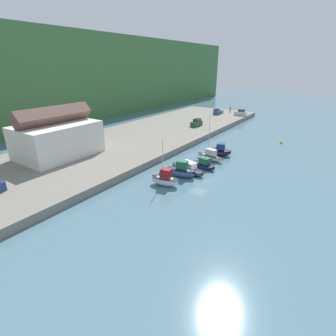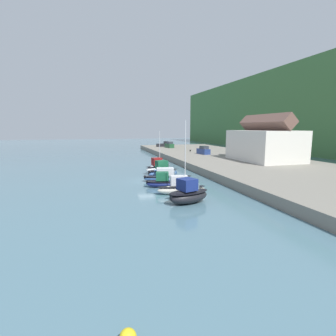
{
  "view_description": "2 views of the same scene",
  "coord_description": "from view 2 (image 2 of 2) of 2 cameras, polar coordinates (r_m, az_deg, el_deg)",
  "views": [
    {
      "loc": [
        -37.07,
        -18.89,
        18.36
      ],
      "look_at": [
        -2.8,
        4.54,
        1.83
      ],
      "focal_mm": 28.0,
      "sensor_mm": 36.0,
      "label": 1
    },
    {
      "loc": [
        39.6,
        -7.64,
        8.24
      ],
      "look_at": [
        -3.86,
        4.62,
        1.28
      ],
      "focal_mm": 28.0,
      "sensor_mm": 36.0,
      "label": 2
    }
  ],
  "objects": [
    {
      "name": "moored_boat_5",
      "position": [
        29.03,
        4.46,
        -5.67
      ],
      "size": [
        3.93,
        5.5,
        2.76
      ],
      "rotation": [
        0.0,
        0.0,
        0.33
      ],
      "color": "black",
      "rests_on": "ground_plane"
    },
    {
      "name": "ground_plane",
      "position": [
        41.17,
        -4.74,
        -2.81
      ],
      "size": [
        320.0,
        320.0,
        0.0
      ],
      "primitive_type": "plane",
      "color": "slate"
    },
    {
      "name": "dog_on_quay",
      "position": [
        75.73,
        4.87,
        3.85
      ],
      "size": [
        0.88,
        0.41,
        0.68
      ],
      "rotation": [
        0.0,
        0.0,
        4.85
      ],
      "color": "black",
      "rests_on": "quay_promenade"
    },
    {
      "name": "parked_car_0",
      "position": [
        69.89,
        7.73,
        3.77
      ],
      "size": [
        4.4,
        2.35,
        2.16
      ],
      "rotation": [
        0.0,
        0.0,
        1.71
      ],
      "color": "navy",
      "rests_on": "quay_promenade"
    },
    {
      "name": "quay_promenade",
      "position": [
        51.1,
        22.39,
        -0.43
      ],
      "size": [
        127.89,
        27.19,
        1.33
      ],
      "color": "gray",
      "rests_on": "ground_plane"
    },
    {
      "name": "moored_boat_2",
      "position": [
        40.52,
        -0.21,
        -1.89
      ],
      "size": [
        3.66,
        7.82,
        2.12
      ],
      "rotation": [
        0.0,
        0.0,
        -0.21
      ],
      "color": "#33568E",
      "rests_on": "ground_plane"
    },
    {
      "name": "moored_boat_3",
      "position": [
        36.73,
        -0.96,
        -3.01
      ],
      "size": [
        3.19,
        5.43,
        2.11
      ],
      "rotation": [
        0.0,
        0.0,
        -0.24
      ],
      "color": "navy",
      "rests_on": "ground_plane"
    },
    {
      "name": "harbor_clubhouse",
      "position": [
        59.16,
        20.24,
        5.0
      ],
      "size": [
        15.03,
        10.18,
        9.76
      ],
      "color": "silver",
      "rests_on": "quay_promenade"
    },
    {
      "name": "parked_car_3",
      "position": [
        91.55,
        0.32,
        5.01
      ],
      "size": [
        4.42,
        2.4,
        2.16
      ],
      "rotation": [
        0.0,
        0.0,
        1.72
      ],
      "color": "#1E4C2D",
      "rests_on": "quay_promenade"
    },
    {
      "name": "pickup_truck_1",
      "position": [
        97.32,
        -0.84,
        5.18
      ],
      "size": [
        2.19,
        4.82,
        1.9
      ],
      "rotation": [
        0.0,
        0.0,
        0.05
      ],
      "color": "black",
      "rests_on": "quay_promenade"
    },
    {
      "name": "moored_boat_0",
      "position": [
        47.03,
        -2.22,
        0.03
      ],
      "size": [
        2.75,
        4.95,
        7.68
      ],
      "rotation": [
        0.0,
        0.0,
        0.18
      ],
      "color": "silver",
      "rests_on": "ground_plane"
    },
    {
      "name": "moored_boat_4",
      "position": [
        32.67,
        2.84,
        -4.27
      ],
      "size": [
        2.43,
        6.26,
        9.16
      ],
      "rotation": [
        0.0,
        0.0,
        -0.15
      ],
      "color": "white",
      "rests_on": "ground_plane"
    },
    {
      "name": "moored_boat_1",
      "position": [
        42.73,
        -1.15,
        -0.84
      ],
      "size": [
        2.83,
        5.51,
        2.98
      ],
      "rotation": [
        0.0,
        0.0,
        0.19
      ],
      "color": "#33568E",
      "rests_on": "ground_plane"
    }
  ]
}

